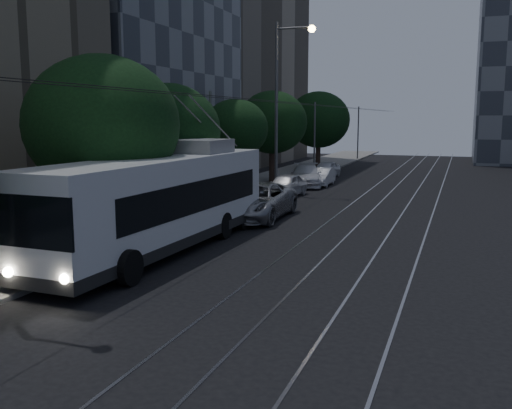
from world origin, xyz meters
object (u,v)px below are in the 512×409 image
object	(u,v)px
car_white_d	(326,169)
car_white_c	(321,177)
car_white_a	(286,185)
streetlamp_far	(283,92)
pickup_silver	(255,201)
car_white_b	(306,175)
trolleybus	(162,201)

from	to	relation	value
car_white_d	car_white_c	bearing A→B (deg)	-75.45
car_white_a	car_white_c	size ratio (longest dim) A/B	1.09
car_white_c	streetlamp_far	distance (m)	7.59
pickup_silver	streetlamp_far	bearing A→B (deg)	98.39
car_white_b	car_white_c	distance (m)	1.23
trolleybus	car_white_c	xyz separation A→B (m)	(0.74, 21.48, -1.18)
car_white_d	streetlamp_far	distance (m)	11.67
pickup_silver	car_white_a	world-z (taller)	pickup_silver
car_white_a	car_white_d	distance (m)	11.79
car_white_b	car_white_d	world-z (taller)	car_white_b
car_white_c	car_white_d	size ratio (longest dim) A/B	0.96
pickup_silver	streetlamp_far	size ratio (longest dim) A/B	0.57
pickup_silver	car_white_d	world-z (taller)	pickup_silver
pickup_silver	car_white_b	distance (m)	13.48
pickup_silver	streetlamp_far	world-z (taller)	streetlamp_far
pickup_silver	car_white_b	size ratio (longest dim) A/B	1.16
trolleybus	car_white_d	xyz separation A→B (m)	(-0.20, 26.89, -1.13)
trolleybus	streetlamp_far	size ratio (longest dim) A/B	1.24
car_white_a	car_white_b	distance (m)	5.61
car_white_b	car_white_c	xyz separation A→B (m)	(0.94, 0.78, -0.14)
trolleybus	car_white_c	distance (m)	21.52
car_white_b	trolleybus	bearing A→B (deg)	-104.27
car_white_a	car_white_c	xyz separation A→B (m)	(0.69, 6.38, -0.08)
car_white_d	streetlamp_far	world-z (taller)	streetlamp_far
trolleybus	car_white_a	bearing A→B (deg)	91.52
pickup_silver	car_white_c	xyz separation A→B (m)	(-0.20, 14.21, -0.22)
car_white_a	car_white_d	world-z (taller)	car_white_a
trolleybus	car_white_b	size ratio (longest dim) A/B	2.52
trolleybus	car_white_a	xyz separation A→B (m)	(0.05, 15.10, -1.10)
car_white_a	car_white_d	bearing A→B (deg)	95.86
trolleybus	pickup_silver	xyz separation A→B (m)	(0.93, 7.27, -0.96)
car_white_a	car_white_b	bearing A→B (deg)	97.19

